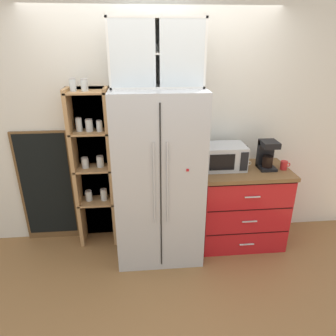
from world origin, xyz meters
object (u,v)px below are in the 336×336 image
at_px(bottle_clear, 245,158).
at_px(chalkboard_menu, 47,187).
at_px(mug_red, 284,165).
at_px(refrigerator, 158,176).
at_px(coffee_maker, 267,154).
at_px(microwave, 224,157).
at_px(mug_cream, 244,164).

height_order(bottle_clear, chalkboard_menu, chalkboard_menu).
bearing_deg(mug_red, refrigerator, -178.96).
distance_m(coffee_maker, mug_red, 0.22).
distance_m(coffee_maker, chalkboard_menu, 2.45).
relative_size(microwave, mug_cream, 3.69).
bearing_deg(bottle_clear, coffee_maker, -4.37).
bearing_deg(mug_red, chalkboard_menu, 173.14).
height_order(microwave, mug_red, microwave).
bearing_deg(refrigerator, coffee_maker, 3.96).
bearing_deg(refrigerator, chalkboard_menu, 164.82).
distance_m(coffee_maker, bottle_clear, 0.23).
relative_size(mug_red, bottle_clear, 0.43).
distance_m(mug_red, bottle_clear, 0.42).
relative_size(coffee_maker, mug_red, 2.85).
bearing_deg(bottle_clear, mug_red, -10.28).
distance_m(refrigerator, microwave, 0.74).
relative_size(refrigerator, microwave, 4.07).
relative_size(refrigerator, chalkboard_menu, 1.37).
relative_size(bottle_clear, chalkboard_menu, 0.19).
xyz_separation_m(microwave, mug_red, (0.63, -0.10, -0.08)).
xyz_separation_m(mug_cream, mug_red, (0.40, -0.08, 0.00)).
bearing_deg(coffee_maker, mug_cream, 172.86).
distance_m(refrigerator, mug_red, 1.35).
relative_size(coffee_maker, chalkboard_menu, 0.24).
bearing_deg(coffee_maker, mug_red, -17.40).
bearing_deg(chalkboard_menu, refrigerator, -15.18).
height_order(refrigerator, microwave, refrigerator).
xyz_separation_m(refrigerator, chalkboard_menu, (-1.23, 0.33, -0.24)).
xyz_separation_m(mug_cream, bottle_clear, (-0.00, -0.01, 0.06)).
xyz_separation_m(refrigerator, microwave, (0.71, 0.12, 0.15)).
height_order(microwave, bottle_clear, microwave).
bearing_deg(chalkboard_menu, coffee_maker, -6.04).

